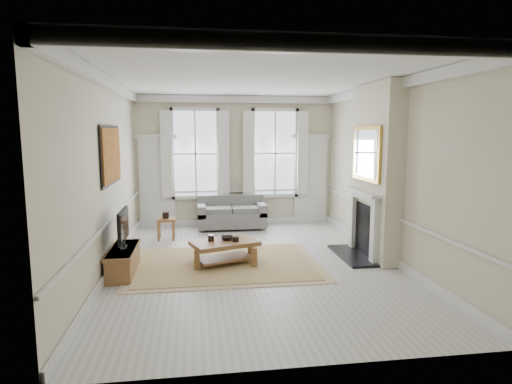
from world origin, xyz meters
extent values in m
plane|color=#B7B5AD|center=(0.00, 0.00, 0.00)|extent=(7.20, 7.20, 0.00)
plane|color=white|center=(0.00, 0.00, 3.40)|extent=(7.20, 7.20, 0.00)
plane|color=beige|center=(0.00, 3.60, 1.70)|extent=(5.20, 0.00, 5.20)
plane|color=beige|center=(-2.60, 0.00, 1.70)|extent=(0.00, 7.20, 7.20)
plane|color=beige|center=(2.60, 0.00, 1.70)|extent=(0.00, 7.20, 7.20)
cube|color=silver|center=(-2.05, 3.56, 1.15)|extent=(0.90, 0.08, 2.30)
cube|color=silver|center=(2.05, 3.56, 1.15)|extent=(0.90, 0.08, 2.30)
cube|color=#BA6C20|center=(-2.56, 0.30, 2.05)|extent=(0.05, 1.66, 1.06)
cube|color=beige|center=(2.43, 0.20, 1.70)|extent=(0.35, 1.70, 3.38)
cube|color=black|center=(2.00, 0.20, 0.03)|extent=(0.55, 1.50, 0.05)
cube|color=silver|center=(2.20, -0.35, 0.57)|extent=(0.10, 0.18, 1.15)
cube|color=silver|center=(2.20, 0.75, 0.57)|extent=(0.10, 0.18, 1.15)
cube|color=silver|center=(2.15, 0.20, 1.30)|extent=(0.20, 1.45, 0.06)
cube|color=black|center=(2.25, 0.20, 0.55)|extent=(0.02, 0.92, 1.00)
cube|color=gold|center=(2.21, 0.20, 2.05)|extent=(0.06, 1.26, 1.06)
cube|color=slate|center=(-0.16, 3.05, 0.26)|extent=(1.73, 0.84, 0.39)
cube|color=slate|center=(-0.16, 3.37, 0.61)|extent=(1.73, 0.20, 0.44)
cube|color=slate|center=(-0.93, 3.05, 0.49)|extent=(0.20, 0.84, 0.30)
cube|color=slate|center=(0.60, 3.05, 0.49)|extent=(0.20, 0.84, 0.30)
cylinder|color=brown|center=(-0.91, 2.75, 0.04)|extent=(0.06, 0.06, 0.08)
cylinder|color=brown|center=(0.58, 3.35, 0.04)|extent=(0.06, 0.06, 0.08)
cube|color=brown|center=(-1.75, 2.14, 0.47)|extent=(0.44, 0.44, 0.06)
cube|color=brown|center=(-1.91, 1.98, 0.22)|extent=(0.05, 0.05, 0.44)
cube|color=brown|center=(-1.60, 1.98, 0.22)|extent=(0.05, 0.05, 0.44)
cube|color=brown|center=(-1.91, 2.29, 0.22)|extent=(0.05, 0.05, 0.44)
cube|color=brown|center=(-1.60, 2.29, 0.22)|extent=(0.05, 0.05, 0.44)
cube|color=tan|center=(-0.55, 0.05, 0.01)|extent=(3.50, 2.60, 0.02)
cube|color=brown|center=(-0.55, 0.05, 0.41)|extent=(1.36, 1.05, 0.08)
cube|color=brown|center=(-1.05, -0.19, 0.18)|extent=(0.10, 0.10, 0.37)
cube|color=brown|center=(-0.05, -0.19, 0.18)|extent=(0.10, 0.10, 0.37)
cube|color=brown|center=(-1.05, 0.30, 0.18)|extent=(0.10, 0.10, 0.37)
cube|color=brown|center=(-0.05, 0.30, 0.18)|extent=(0.10, 0.10, 0.37)
cylinder|color=black|center=(-0.80, 0.10, 0.50)|extent=(0.11, 0.11, 0.11)
cylinder|color=black|center=(-0.35, 0.00, 0.49)|extent=(0.12, 0.12, 0.09)
imported|color=black|center=(-0.50, 0.15, 0.48)|extent=(0.28, 0.28, 0.06)
cube|color=brown|center=(-2.34, -0.21, 0.23)|extent=(0.41, 1.27, 0.45)
cube|color=black|center=(-2.32, -0.21, 0.47)|extent=(0.08, 0.30, 0.03)
cube|color=black|center=(-2.32, -0.21, 0.86)|extent=(0.05, 0.90, 0.55)
cube|color=black|center=(-2.29, -0.21, 0.86)|extent=(0.01, 0.83, 0.50)
camera|label=1|loc=(-1.07, -7.69, 2.46)|focal=30.00mm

